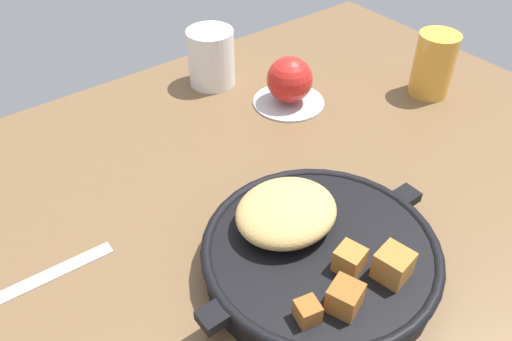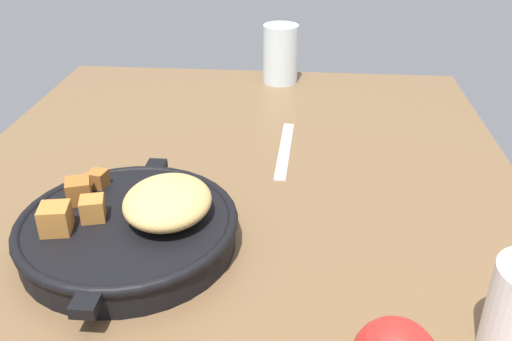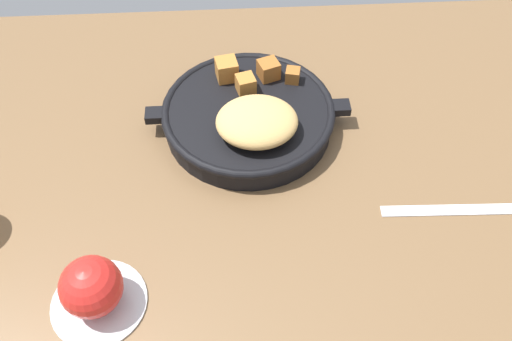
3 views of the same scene
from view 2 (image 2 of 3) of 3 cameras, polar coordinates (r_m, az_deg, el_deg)
ground_plane at (r=66.88cm, az=-3.32°, el=-6.83°), size 115.54×77.78×2.40cm
cast_iron_skillet at (r=63.49cm, az=-12.52°, el=-5.50°), size 28.74×24.41×7.41cm
butter_knife at (r=83.97cm, az=2.95°, el=2.20°), size 18.75×2.24×0.36cm
water_glass_tall at (r=110.08cm, az=2.51°, el=11.78°), size 6.70×6.70×11.19cm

